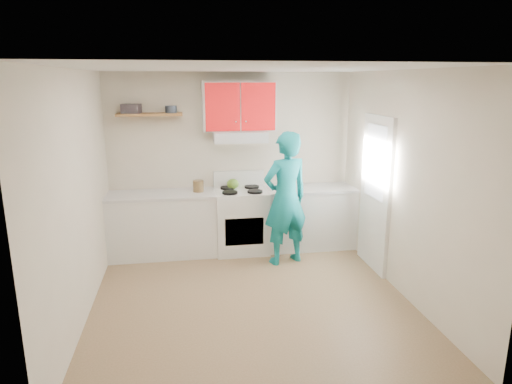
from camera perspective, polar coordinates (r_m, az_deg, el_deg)
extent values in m
plane|color=brown|center=(5.39, -0.64, -13.44)|extent=(3.80, 3.80, 0.00)
cube|color=white|center=(4.79, -0.73, 15.38)|extent=(3.60, 3.80, 0.04)
cube|color=beige|center=(6.78, -3.12, 3.91)|extent=(3.60, 0.04, 2.60)
cube|color=beige|center=(3.15, 4.60, -8.13)|extent=(3.60, 0.04, 2.60)
cube|color=beige|center=(5.00, -21.55, -0.72)|extent=(0.04, 3.80, 2.60)
cube|color=beige|center=(5.49, 18.23, 0.82)|extent=(0.04, 3.80, 2.60)
cube|color=white|center=(6.15, 14.87, -0.20)|extent=(0.05, 0.85, 2.05)
cube|color=white|center=(6.06, 14.89, 3.69)|extent=(0.01, 0.55, 0.95)
cube|color=silver|center=(6.66, -11.68, -4.09)|extent=(1.52, 0.60, 0.90)
cube|color=silver|center=(6.91, 6.71, -3.23)|extent=(1.32, 0.60, 0.90)
cube|color=white|center=(6.67, -1.86, -3.66)|extent=(0.76, 0.65, 0.92)
cube|color=silver|center=(6.51, -2.07, 7.03)|extent=(0.76, 0.44, 0.15)
cube|color=red|center=(6.53, -2.16, 10.79)|extent=(1.02, 0.33, 0.70)
cube|color=brown|center=(6.51, -13.30, 9.54)|extent=(0.90, 0.30, 0.04)
cube|color=#3E373E|center=(6.51, -15.52, 10.13)|extent=(0.28, 0.23, 0.13)
cylinder|color=#333D4C|center=(6.49, -10.70, 10.25)|extent=(0.20, 0.20, 0.10)
ellipsoid|color=#4F7721|center=(6.65, -2.94, 1.04)|extent=(0.22, 0.22, 0.15)
cylinder|color=brown|center=(6.52, -7.31, 0.66)|extent=(0.20, 0.20, 0.19)
cube|color=olive|center=(6.75, 4.48, 0.46)|extent=(0.30, 0.23, 0.02)
cube|color=red|center=(6.79, 9.03, 0.37)|extent=(0.28, 0.23, 0.01)
imported|color=#0E7880|center=(6.13, 3.77, -0.85)|extent=(0.77, 0.62, 1.83)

